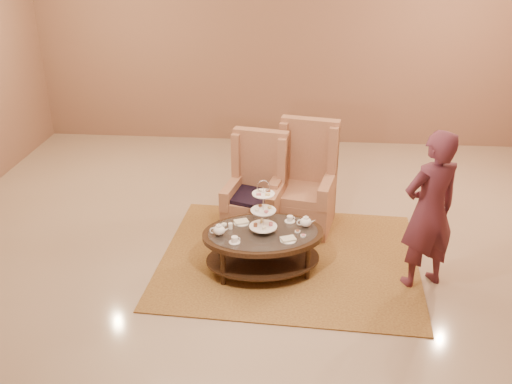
# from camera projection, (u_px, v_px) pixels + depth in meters

# --- Properties ---
(ground) EXTENTS (8.00, 8.00, 0.00)m
(ground) POSITION_uv_depth(u_px,v_px,m) (268.00, 271.00, 6.01)
(ground) COLOR tan
(ground) RESTS_ON ground
(ceiling) EXTENTS (8.00, 8.00, 0.02)m
(ceiling) POSITION_uv_depth(u_px,v_px,m) (268.00, 271.00, 6.01)
(ceiling) COLOR silver
(ceiling) RESTS_ON ground
(wall_back) EXTENTS (8.00, 0.04, 3.50)m
(wall_back) POSITION_uv_depth(u_px,v_px,m) (286.00, 34.00, 8.86)
(wall_back) COLOR #8E644D
(wall_back) RESTS_ON ground
(rug) EXTENTS (2.87, 2.43, 0.01)m
(rug) POSITION_uv_depth(u_px,v_px,m) (289.00, 259.00, 6.22)
(rug) COLOR olive
(rug) RESTS_ON ground
(tea_table) EXTENTS (1.39, 1.09, 1.04)m
(tea_table) POSITION_uv_depth(u_px,v_px,m) (263.00, 239.00, 5.86)
(tea_table) COLOR black
(tea_table) RESTS_ON ground
(armchair_left) EXTENTS (0.76, 0.77, 1.19)m
(armchair_left) POSITION_uv_depth(u_px,v_px,m) (256.00, 199.00, 6.66)
(armchair_left) COLOR #A9704F
(armchair_left) RESTS_ON ground
(armchair_right) EXTENTS (0.81, 0.83, 1.27)m
(armchair_right) POSITION_uv_depth(u_px,v_px,m) (305.00, 191.00, 6.78)
(armchair_right) COLOR #A9704F
(armchair_right) RESTS_ON ground
(person) EXTENTS (0.71, 0.61, 1.64)m
(person) POSITION_uv_depth(u_px,v_px,m) (429.00, 211.00, 5.46)
(person) COLOR #522330
(person) RESTS_ON ground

